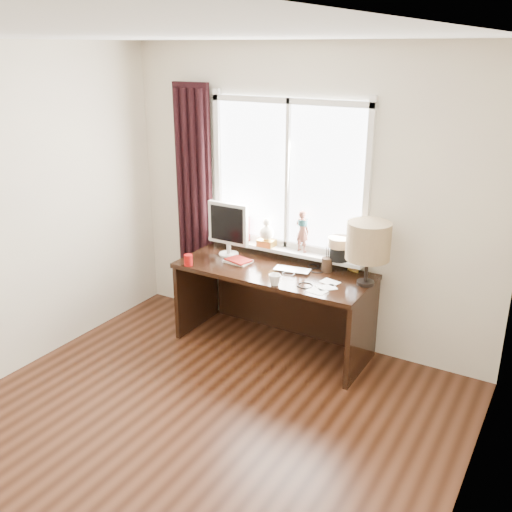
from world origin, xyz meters
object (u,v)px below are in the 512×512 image
Objects in this scene: mug at (275,279)px; monitor at (228,226)px; red_cup at (188,260)px; table_lamp at (368,242)px; desk at (278,291)px; laptop at (293,270)px.

mug is 0.20× the size of monitor.
table_lamp is at bearing 14.41° from red_cup.
monitor is 0.94× the size of table_lamp.
desk is 3.47× the size of monitor.
table_lamp is (0.63, 0.05, 0.35)m from laptop.
table_lamp is at bearing -4.91° from laptop.
table_lamp is (0.80, -0.02, 0.61)m from desk.
table_lamp is (1.33, -0.02, 0.09)m from monitor.
laptop is 0.75m from monitor.
laptop is 0.72m from table_lamp.
laptop is 0.63× the size of monitor.
red_cup is at bearing -149.83° from desk.
desk is 1.00m from table_lamp.
mug is at bearing -65.97° from desk.
mug is at bearing -148.57° from table_lamp.
monitor is at bearing 164.75° from laptop.
monitor reaches higher than laptop.
laptop is 0.33m from mug.
table_lamp is at bearing -1.14° from desk.
desk is at bearing 149.48° from laptop.
monitor reaches higher than mug.
monitor is at bearing 68.88° from red_cup.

